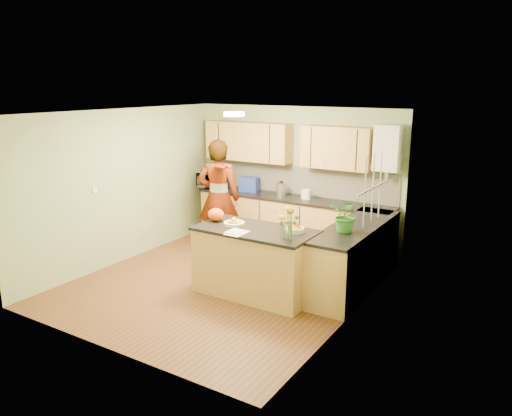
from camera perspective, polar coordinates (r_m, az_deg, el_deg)
The scene contains 28 objects.
floor at distance 7.53m, azimuth -3.62°, elevation -8.50°, with size 4.50×4.50×0.00m, color #533317.
ceiling at distance 6.97m, azimuth -3.94°, elevation 10.86°, with size 4.00×4.50×0.02m, color white.
wall_back at distance 9.03m, azimuth 4.55°, elevation 3.58°, with size 4.00×0.02×2.50m, color #8FAB7A.
wall_front at distance 5.54m, azimuth -17.43°, elevation -3.77°, with size 4.00×0.02×2.50m, color #8FAB7A.
wall_left at distance 8.44m, azimuth -14.91°, elevation 2.41°, with size 0.02×4.50×2.50m, color #8FAB7A.
wall_right at distance 6.23m, azimuth 11.39°, elevation -1.43°, with size 0.02×4.50×2.50m, color #8FAB7A.
back_counter at distance 8.90m, azimuth 4.14°, elevation -1.72°, with size 3.64×0.62×0.94m.
right_counter at distance 7.32m, azimuth 11.25°, elevation -5.47°, with size 0.62×2.24×0.94m.
splashback at distance 8.98m, azimuth 5.07°, elevation 3.19°, with size 3.60×0.02×0.52m, color beige.
upper_cabinets at distance 8.87m, azimuth 3.10°, elevation 7.34°, with size 3.20×0.34×0.70m.
boiler at distance 8.15m, azimuth 14.85°, elevation 6.63°, with size 0.40×0.30×0.86m.
window_right at distance 6.72m, azimuth 13.26°, elevation 2.22°, with size 0.01×1.30×1.05m.
light_switch at distance 8.03m, azimuth -17.95°, elevation 1.98°, with size 0.02×0.09×0.09m, color white.
ceiling_lamp at distance 7.21m, azimuth -2.52°, elevation 10.68°, with size 0.30×0.30×0.07m.
peninsula_island at distance 6.97m, azimuth -0.08°, elevation -6.14°, with size 1.66×0.85×0.95m.
fruit_dish at distance 7.00m, azimuth -2.52°, elevation -1.63°, with size 0.29×0.29×0.10m.
orange_bowl at distance 6.67m, azimuth 4.62°, elevation -2.34°, with size 0.22×0.22×0.13m.
flower_vase at distance 6.30m, azimuth 3.69°, elevation -0.83°, with size 0.26×0.26×0.48m.
orange_bag at distance 7.22m, azimuth -4.60°, elevation -0.76°, with size 0.25×0.21×0.19m, color #F45D14.
papers at distance 6.63m, azimuth -2.19°, elevation -2.84°, with size 0.23×0.31×0.01m, color white.
violinist at distance 8.51m, azimuth -4.31°, elevation 1.19°, with size 0.73×0.48×1.99m, color #E4A58B.
violin at distance 8.11m, azimuth -4.15°, elevation 4.85°, with size 0.65×0.26×0.13m, color #4A0804, non-canonical shape.
microwave at distance 9.61m, azimuth -4.91°, elevation 3.28°, with size 0.57×0.39×0.32m, color white.
blue_box at distance 9.24m, azimuth -0.78°, elevation 2.73°, with size 0.33×0.24×0.26m, color #213599.
kettle at distance 8.85m, azimuth 2.89°, elevation 2.21°, with size 0.17×0.17×0.32m.
jar_cream at distance 8.67m, azimuth 5.54°, elevation 1.60°, with size 0.11×0.11×0.17m, color beige.
jar_white at distance 8.64m, azimuth 5.91°, elevation 1.58°, with size 0.12×0.12×0.18m, color white.
potted_plant at distance 6.75m, azimuth 10.30°, elevation -0.85°, with size 0.42×0.37×0.47m, color #317828.
Camera 1 is at (4.05, -5.65, 2.88)m, focal length 35.00 mm.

